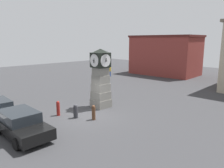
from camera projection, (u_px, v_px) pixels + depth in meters
The scene contains 8 objects.
ground_plane at pixel (87, 116), 16.03m from camera, with size 71.61×71.61×0.00m, color #38383A.
clock_tower at pixel (101, 79), 17.74m from camera, with size 1.54×1.55×4.80m.
bollard_near_tower at pixel (94, 112), 15.16m from camera, with size 0.26×0.26×1.05m.
bollard_mid_row at pixel (76, 111), 15.53m from camera, with size 0.32×0.32×1.01m.
bollard_far_row at pixel (58, 108), 16.02m from camera, with size 0.25×0.25×1.10m.
car_by_building at pixel (21, 124), 12.51m from camera, with size 4.42×2.09×1.47m.
pedestrian_near_bench at pixel (110, 71), 33.27m from camera, with size 0.46×0.44×1.59m.
warehouse_blue_far at pixel (165, 55), 35.09m from camera, with size 10.83×7.03×6.20m.
Camera 1 is at (12.41, -9.05, 5.47)m, focal length 35.00 mm.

